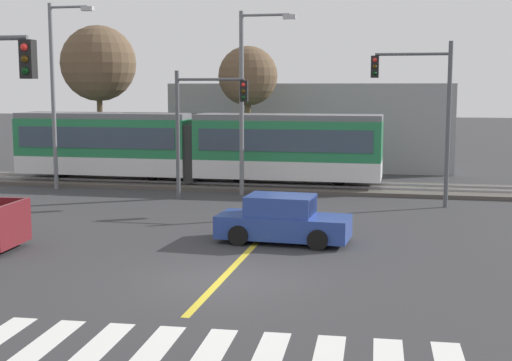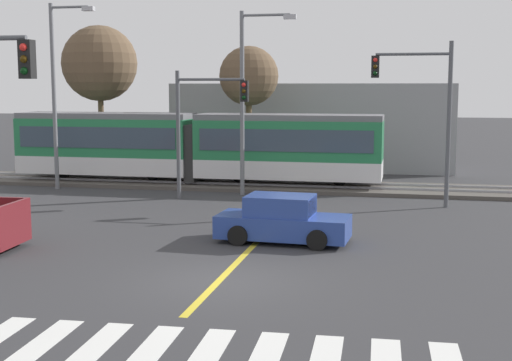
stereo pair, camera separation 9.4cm
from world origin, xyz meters
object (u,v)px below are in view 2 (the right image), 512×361
at_px(street_lamp_centre, 248,91).
at_px(bare_tree_far_west, 100,64).
at_px(traffic_light_far_left, 202,115).
at_px(traffic_light_far_right, 424,101).
at_px(bare_tree_west, 249,77).
at_px(street_lamp_west, 58,85).
at_px(sedan_crossing, 283,221).
at_px(light_rail_tram, 195,145).

bearing_deg(street_lamp_centre, bare_tree_far_west, 146.83).
relative_size(traffic_light_far_left, bare_tree_far_west, 0.67).
xyz_separation_m(traffic_light_far_right, bare_tree_west, (-9.06, 7.69, 1.09)).
distance_m(street_lamp_west, bare_tree_west, 10.08).
bearing_deg(sedan_crossing, bare_tree_far_west, 129.83).
xyz_separation_m(traffic_light_far_left, street_lamp_west, (-7.66, 1.67, 1.29)).
distance_m(light_rail_tram, traffic_light_far_right, 12.01).
bearing_deg(street_lamp_west, light_rail_tram, 23.33).
xyz_separation_m(sedan_crossing, street_lamp_west, (-12.60, 9.45, 4.32)).
relative_size(street_lamp_centre, bare_tree_far_west, 0.99).
xyz_separation_m(sedan_crossing, traffic_light_far_left, (-4.94, 7.78, 3.03)).
xyz_separation_m(bare_tree_far_west, bare_tree_west, (8.82, -0.52, -0.76)).
bearing_deg(street_lamp_west, traffic_light_far_left, -12.27).
bearing_deg(street_lamp_west, bare_tree_west, 37.51).
relative_size(street_lamp_west, street_lamp_centre, 1.07).
distance_m(light_rail_tram, bare_tree_west, 5.29).
xyz_separation_m(light_rail_tram, street_lamp_centre, (3.27, -2.57, 2.72)).
distance_m(traffic_light_far_right, street_lamp_west, 17.14).
height_order(street_lamp_west, bare_tree_far_west, street_lamp_west).
xyz_separation_m(street_lamp_west, bare_tree_far_west, (-0.83, 6.66, 1.20)).
height_order(sedan_crossing, street_lamp_west, street_lamp_west).
bearing_deg(bare_tree_west, street_lamp_centre, -77.82).
bearing_deg(traffic_light_far_right, bare_tree_west, 139.68).
relative_size(sedan_crossing, bare_tree_west, 0.60).
xyz_separation_m(light_rail_tram, bare_tree_far_west, (-6.86, 4.05, 4.17)).
height_order(street_lamp_centre, bare_tree_west, street_lamp_centre).
height_order(traffic_light_far_left, bare_tree_far_west, bare_tree_far_west).
distance_m(bare_tree_far_west, bare_tree_west, 8.87).
relative_size(bare_tree_far_west, bare_tree_west, 1.18).
height_order(traffic_light_far_right, street_lamp_centre, street_lamp_centre).
distance_m(sedan_crossing, traffic_light_far_left, 9.70).
bearing_deg(bare_tree_west, sedan_crossing, -73.52).
distance_m(street_lamp_west, street_lamp_centre, 9.31).
relative_size(traffic_light_far_right, traffic_light_far_left, 1.20).
bearing_deg(street_lamp_centre, light_rail_tram, 141.84).
xyz_separation_m(traffic_light_far_right, traffic_light_far_left, (-9.39, -0.11, -0.64)).
relative_size(light_rail_tram, street_lamp_west, 2.09).
bearing_deg(sedan_crossing, bare_tree_west, 106.48).
bearing_deg(traffic_light_far_left, street_lamp_centre, 45.89).
relative_size(street_lamp_west, bare_tree_west, 1.24).
distance_m(light_rail_tram, traffic_light_far_left, 4.87).
xyz_separation_m(street_lamp_west, bare_tree_west, (7.99, 6.13, 0.45)).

